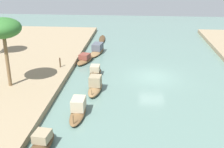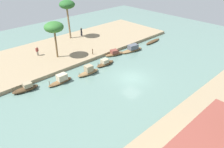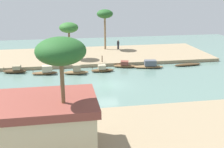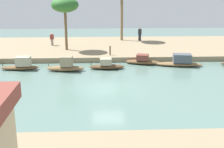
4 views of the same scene
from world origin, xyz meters
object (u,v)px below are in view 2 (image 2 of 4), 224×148
at_px(sampan_with_red_awning, 105,63).
at_px(sampan_near_left_bank, 132,49).
at_px(mooring_post, 93,52).
at_px(palm_tree_left_near, 67,5).
at_px(sampan_foreground, 61,80).
at_px(sampan_upstream_small, 88,71).
at_px(person_on_near_bank, 37,51).
at_px(sampan_midstream, 153,41).
at_px(person_by_mooring, 81,32).
at_px(sampan_with_tall_canopy, 26,88).
at_px(sampan_open_hull, 115,53).
at_px(palm_tree_left_far, 54,28).

bearing_deg(sampan_with_red_awning, sampan_near_left_bank, -173.98).
distance_m(mooring_post, palm_tree_left_near, 11.45).
relative_size(sampan_foreground, sampan_upstream_small, 1.01).
relative_size(sampan_upstream_small, person_on_near_bank, 2.30).
xyz_separation_m(sampan_near_left_bank, mooring_post, (6.82, -2.92, 0.58)).
distance_m(sampan_near_left_bank, person_on_near_bank, 16.44).
distance_m(sampan_with_red_awning, sampan_midstream, 13.67).
distance_m(sampan_foreground, sampan_midstream, 21.70).
height_order(sampan_foreground, sampan_with_red_awning, sampan_foreground).
bearing_deg(palm_tree_left_near, person_by_mooring, 164.44).
height_order(sampan_foreground, sampan_with_tall_canopy, sampan_foreground).
bearing_deg(palm_tree_left_near, sampan_with_tall_canopy, 38.48).
distance_m(sampan_with_red_awning, palm_tree_left_near, 15.05).
bearing_deg(mooring_post, person_on_near_bank, -40.72).
height_order(sampan_open_hull, sampan_with_tall_canopy, sampan_with_tall_canopy).
bearing_deg(person_by_mooring, person_on_near_bank, -31.54).
distance_m(sampan_midstream, sampan_open_hull, 9.92).
distance_m(sampan_with_red_awning, palm_tree_left_far, 9.65).
distance_m(sampan_near_left_bank, sampan_open_hull, 3.68).
xyz_separation_m(sampan_foreground, mooring_post, (-8.54, -3.58, 0.56)).
height_order(sampan_near_left_bank, sampan_with_tall_canopy, sampan_near_left_bank).
xyz_separation_m(sampan_foreground, sampan_with_tall_canopy, (4.35, -1.39, -0.07)).
xyz_separation_m(person_on_near_bank, person_by_mooring, (-11.32, -2.94, 0.07)).
bearing_deg(sampan_near_left_bank, sampan_foreground, 10.53).
distance_m(sampan_open_hull, mooring_post, 3.88).
bearing_deg(palm_tree_left_far, mooring_post, 147.37).
bearing_deg(mooring_post, person_by_mooring, -115.94).
bearing_deg(sampan_foreground, sampan_upstream_small, 170.50).
xyz_separation_m(sampan_foreground, sampan_open_hull, (-11.80, -1.59, -0.11)).
height_order(person_on_near_bank, palm_tree_left_far, palm_tree_left_far).
bearing_deg(sampan_foreground, palm_tree_left_near, -129.05).
relative_size(sampan_foreground, sampan_midstream, 0.78).
bearing_deg(person_on_near_bank, sampan_upstream_small, -101.31).
xyz_separation_m(sampan_midstream, palm_tree_left_far, (18.05, -5.92, 5.34)).
height_order(sampan_foreground, palm_tree_left_near, palm_tree_left_near).
xyz_separation_m(sampan_near_left_bank, sampan_open_hull, (3.56, -0.93, -0.09)).
xyz_separation_m(sampan_foreground, sampan_with_red_awning, (-8.05, 0.12, -0.11)).
bearing_deg(person_by_mooring, mooring_post, 17.95).
distance_m(sampan_midstream, palm_tree_left_far, 19.73).
bearing_deg(palm_tree_left_near, sampan_midstream, 132.10).
bearing_deg(sampan_upstream_small, sampan_with_red_awning, -168.79).
bearing_deg(sampan_open_hull, person_by_mooring, -81.54).
bearing_deg(sampan_open_hull, palm_tree_left_near, -69.41).
bearing_deg(sampan_upstream_small, person_on_near_bank, -72.36).
bearing_deg(sampan_foreground, sampan_midstream, -178.42).
bearing_deg(sampan_with_red_awning, mooring_post, -97.62).
distance_m(sampan_foreground, sampan_with_tall_canopy, 4.57).
height_order(sampan_open_hull, person_on_near_bank, person_on_near_bank).
relative_size(sampan_upstream_small, mooring_post, 3.53).
distance_m(sampan_upstream_small, sampan_with_tall_canopy, 8.84).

